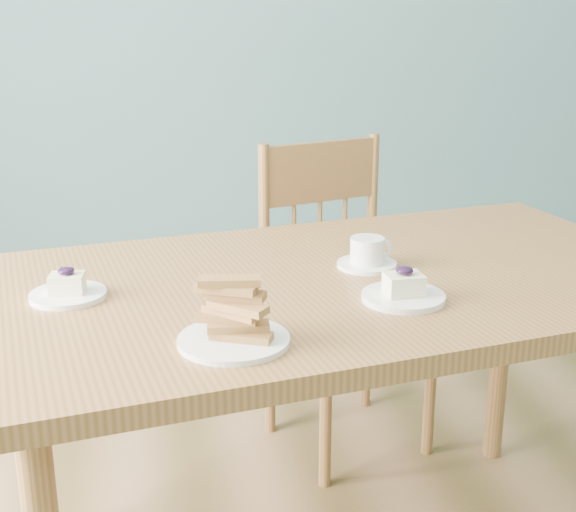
{
  "coord_description": "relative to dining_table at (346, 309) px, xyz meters",
  "views": [
    {
      "loc": [
        -0.69,
        -1.34,
        1.37
      ],
      "look_at": [
        -0.39,
        0.3,
        0.83
      ],
      "focal_mm": 50.0,
      "sensor_mm": 36.0,
      "label": 1
    }
  ],
  "objects": [
    {
      "name": "room",
      "position": [
        0.27,
        -0.25,
        0.63
      ],
      "size": [
        5.01,
        5.01,
        2.71
      ],
      "color": "#A3744C",
      "rests_on": "ground"
    },
    {
      "name": "dining_table",
      "position": [
        0.0,
        0.0,
        0.0
      ],
      "size": [
        1.61,
        1.09,
        0.8
      ],
      "rotation": [
        0.0,
        0.0,
        0.17
      ],
      "color": "#976339",
      "rests_on": "ground"
    },
    {
      "name": "dining_chair",
      "position": [
        0.17,
        0.67,
        -0.23
      ],
      "size": [
        0.54,
        0.53,
        0.96
      ],
      "rotation": [
        0.0,
        0.0,
        0.31
      ],
      "color": "#976339",
      "rests_on": "ground"
    },
    {
      "name": "cheesecake_plate_near",
      "position": [
        0.07,
        -0.17,
        0.1
      ],
      "size": [
        0.17,
        0.17,
        0.07
      ],
      "rotation": [
        0.0,
        0.0,
        0.04
      ],
      "color": "white",
      "rests_on": "dining_table"
    },
    {
      "name": "cheesecake_plate_far",
      "position": [
        -0.58,
        -0.03,
        0.1
      ],
      "size": [
        0.15,
        0.15,
        0.06
      ],
      "rotation": [
        0.0,
        0.0,
        -0.11
      ],
      "color": "white",
      "rests_on": "dining_table"
    },
    {
      "name": "coffee_cup",
      "position": [
        0.06,
        0.05,
        0.11
      ],
      "size": [
        0.13,
        0.13,
        0.07
      ],
      "rotation": [
        0.0,
        0.0,
        0.16
      ],
      "color": "white",
      "rests_on": "dining_table"
    },
    {
      "name": "biscotti_plate",
      "position": [
        -0.28,
        -0.31,
        0.12
      ],
      "size": [
        0.2,
        0.2,
        0.12
      ],
      "rotation": [
        0.0,
        0.0,
        -0.37
      ],
      "color": "white",
      "rests_on": "dining_table"
    }
  ]
}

